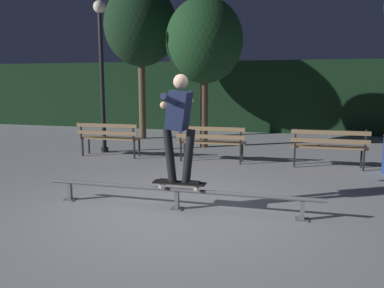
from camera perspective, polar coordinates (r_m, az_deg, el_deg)
ground_plane at (r=5.70m, az=-2.60°, el=-9.89°), size 90.00×90.00×0.00m
hedge_backdrop at (r=15.10m, az=8.75°, el=6.95°), size 24.00×1.20×2.63m
grind_rail at (r=5.73m, az=-2.26°, el=-7.16°), size 4.19×0.18×0.32m
skateboard at (r=5.68m, az=-1.90°, el=-5.79°), size 0.78×0.20×0.09m
skateboarder at (r=5.52m, az=-1.92°, el=3.65°), size 0.62×1.41×1.56m
park_bench_leftmost at (r=9.87m, az=-12.11°, el=1.23°), size 1.60×0.42×0.88m
park_bench_left_center at (r=9.00m, az=2.80°, el=0.68°), size 1.60×0.42×0.88m
park_bench_right_center at (r=8.84m, az=19.50°, el=0.01°), size 1.60×0.42×0.88m
tree_behind_benches at (r=11.09m, az=1.83°, el=14.85°), size 2.13×2.13×4.16m
tree_far_left at (r=12.98m, az=-7.55°, el=16.79°), size 2.32×2.32×4.90m
lamp_post_left at (r=10.53m, az=-13.20°, el=12.28°), size 0.32×0.32×3.90m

